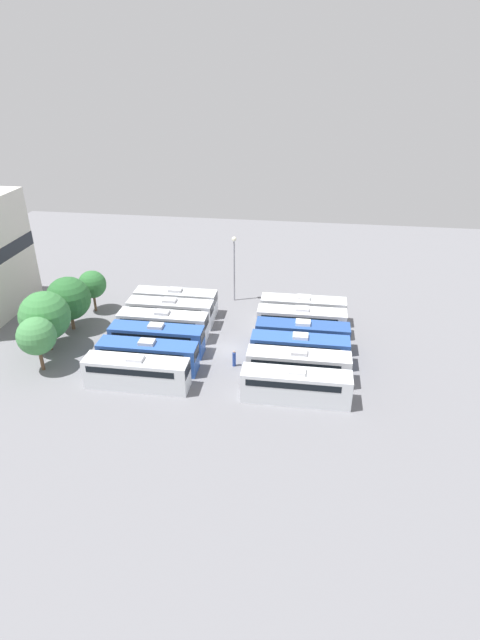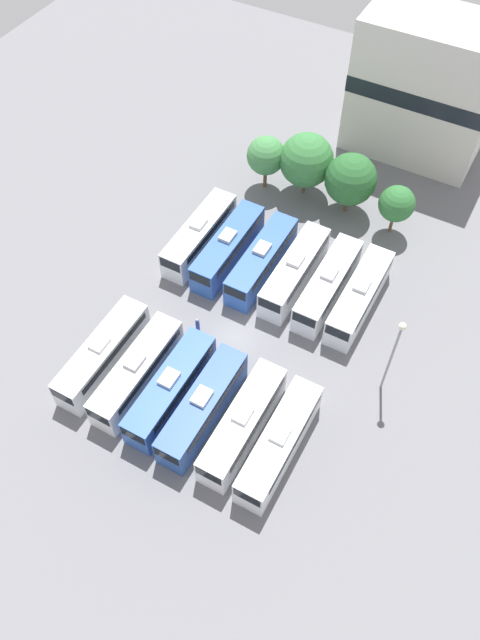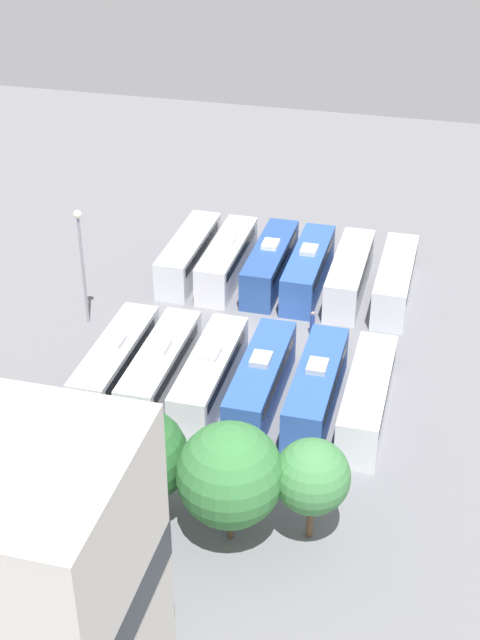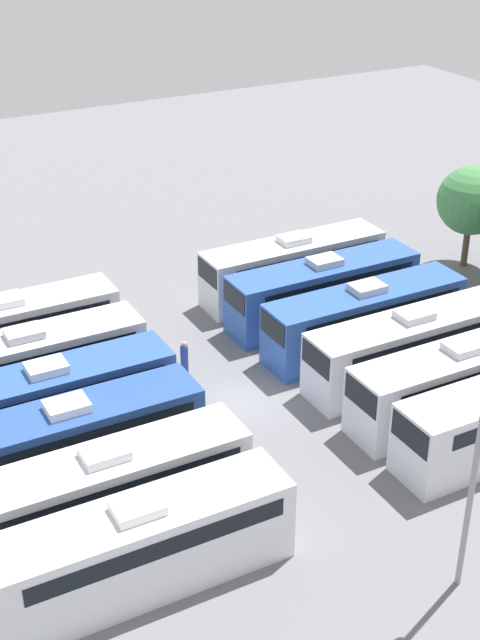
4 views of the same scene
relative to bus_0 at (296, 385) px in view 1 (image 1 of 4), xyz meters
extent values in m
plane|color=slate|center=(8.24, 7.75, -1.68)|extent=(102.30, 102.30, 0.00)
cube|color=silver|center=(0.00, -0.03, -0.15)|extent=(2.41, 10.27, 3.07)
cube|color=black|center=(0.00, 0.23, 0.70)|extent=(2.45, 8.73, 0.67)
cube|color=black|center=(0.00, -5.15, 0.70)|extent=(2.12, 0.08, 1.07)
cube|color=white|center=(0.00, -0.03, 1.56)|extent=(1.20, 1.60, 0.35)
cube|color=silver|center=(3.47, -0.12, -0.15)|extent=(2.41, 10.27, 3.07)
cube|color=black|center=(3.47, 0.14, 0.70)|extent=(2.45, 8.73, 0.67)
cube|color=black|center=(3.47, -5.24, 0.70)|extent=(2.12, 0.08, 1.07)
cube|color=#B2B2B7|center=(3.47, -0.12, 1.56)|extent=(1.20, 1.60, 0.35)
cube|color=#2D56A8|center=(6.70, -0.13, -0.15)|extent=(2.41, 10.27, 3.07)
cube|color=black|center=(6.70, 0.12, 0.70)|extent=(2.45, 8.73, 0.67)
cube|color=black|center=(6.70, -5.26, 0.70)|extent=(2.12, 0.08, 1.07)
cube|color=silver|center=(6.70, -0.13, 1.56)|extent=(1.20, 1.60, 0.35)
cube|color=#284C93|center=(9.76, -0.31, -0.15)|extent=(2.41, 10.27, 3.07)
cube|color=black|center=(9.76, -0.05, 0.70)|extent=(2.45, 8.73, 0.67)
cube|color=black|center=(9.76, -5.43, 0.70)|extent=(2.12, 0.08, 1.07)
cube|color=white|center=(9.76, -0.31, 1.56)|extent=(1.20, 1.60, 0.35)
cube|color=white|center=(13.19, -0.10, -0.15)|extent=(2.41, 10.27, 3.07)
cube|color=black|center=(13.19, 0.16, 0.70)|extent=(2.45, 8.73, 0.67)
cube|color=black|center=(13.19, -5.22, 0.70)|extent=(2.12, 0.08, 1.07)
cube|color=silver|center=(13.19, -0.10, 1.56)|extent=(1.20, 1.60, 0.35)
cube|color=silver|center=(16.36, -0.19, -0.15)|extent=(2.41, 10.27, 3.07)
cube|color=black|center=(16.36, 0.06, 0.70)|extent=(2.45, 8.73, 0.67)
cube|color=black|center=(16.36, -5.32, 0.70)|extent=(2.12, 0.08, 1.07)
cube|color=white|center=(16.36, -0.19, 1.56)|extent=(1.20, 1.60, 0.35)
cube|color=silver|center=(0.03, 15.47, -0.15)|extent=(2.41, 10.27, 3.07)
cube|color=black|center=(0.03, 15.72, 0.70)|extent=(2.45, 8.73, 0.67)
cube|color=black|center=(0.03, 10.34, 0.70)|extent=(2.12, 0.08, 1.07)
cube|color=silver|center=(0.03, 15.47, 1.56)|extent=(1.20, 1.60, 0.35)
cube|color=#2D56A8|center=(3.23, 15.33, -0.15)|extent=(2.41, 10.27, 3.07)
cube|color=black|center=(3.23, 15.58, 0.70)|extent=(2.45, 8.73, 0.67)
cube|color=black|center=(3.23, 10.20, 0.70)|extent=(2.12, 0.08, 1.07)
cube|color=#B2B2B7|center=(3.23, 15.33, 1.56)|extent=(1.20, 1.60, 0.35)
cube|color=#2D56A8|center=(6.74, 15.43, -0.15)|extent=(2.41, 10.27, 3.07)
cube|color=black|center=(6.74, 15.69, 0.70)|extent=(2.45, 8.73, 0.67)
cube|color=black|center=(6.74, 10.30, 0.70)|extent=(2.12, 0.08, 1.07)
cube|color=#B2B2B7|center=(6.74, 15.43, 1.56)|extent=(1.20, 1.60, 0.35)
cube|color=silver|center=(10.01, 15.67, -0.15)|extent=(2.41, 10.27, 3.07)
cube|color=black|center=(10.01, 15.92, 0.70)|extent=(2.45, 8.73, 0.67)
cube|color=black|center=(10.01, 10.54, 0.70)|extent=(2.12, 0.08, 1.07)
cube|color=#B2B2B7|center=(10.01, 15.67, 1.56)|extent=(1.20, 1.60, 0.35)
cube|color=silver|center=(13.29, 15.69, -0.15)|extent=(2.41, 10.27, 3.07)
cube|color=black|center=(13.29, 15.94, 0.70)|extent=(2.45, 8.73, 0.67)
cube|color=black|center=(13.29, 10.56, 0.70)|extent=(2.12, 0.08, 1.07)
cube|color=#B2B2B7|center=(13.29, 15.69, 1.56)|extent=(1.20, 1.60, 0.35)
cube|color=silver|center=(16.30, 15.78, -0.15)|extent=(2.41, 10.27, 3.07)
cube|color=black|center=(16.30, 16.03, 0.70)|extent=(2.45, 8.73, 0.67)
cube|color=black|center=(16.30, 10.65, 0.70)|extent=(2.12, 0.08, 1.07)
cube|color=#B2B2B7|center=(16.30, 15.78, 1.56)|extent=(1.20, 1.60, 0.35)
cylinder|color=navy|center=(5.09, 6.62, -0.88)|extent=(0.36, 0.36, 1.61)
sphere|color=tan|center=(5.09, 6.62, 0.04)|extent=(0.24, 0.24, 0.24)
cylinder|color=gray|center=(21.21, 9.07, 2.51)|extent=(0.20, 0.20, 8.38)
sphere|color=#EAE5C6|center=(21.21, 9.07, 6.88)|extent=(0.60, 0.60, 0.60)
cylinder|color=brown|center=(1.54, 26.24, -0.36)|extent=(0.37, 0.37, 2.64)
sphere|color=#428447|center=(1.54, 26.24, 2.33)|extent=(3.92, 3.92, 3.92)
cylinder|color=brown|center=(5.50, 27.36, -0.54)|extent=(0.33, 0.33, 2.29)
sphere|color=#387A3D|center=(5.50, 27.36, 2.51)|extent=(5.45, 5.45, 5.45)
cylinder|color=brown|center=(10.42, 26.99, -0.56)|extent=(0.40, 0.40, 2.25)
sphere|color=#28602D|center=(10.42, 26.99, 2.36)|extent=(5.12, 5.12, 5.12)
cylinder|color=brown|center=(15.49, 26.28, -0.44)|extent=(0.31, 0.31, 2.47)
sphere|color=#2D6B33|center=(15.49, 26.28, 2.02)|extent=(3.50, 3.50, 3.50)
camera|label=1|loc=(-38.91, -0.32, 26.98)|focal=28.00mm
camera|label=2|loc=(23.50, -19.37, 43.07)|focal=35.00mm
camera|label=3|loc=(-3.57, 60.11, 32.06)|focal=50.00mm
camera|label=4|loc=(37.21, -7.71, 19.88)|focal=50.00mm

